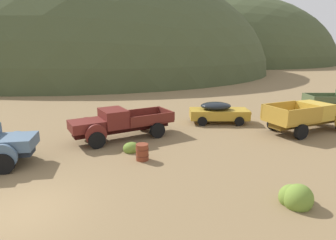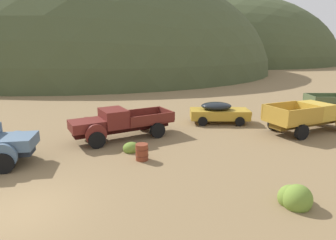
% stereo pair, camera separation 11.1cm
% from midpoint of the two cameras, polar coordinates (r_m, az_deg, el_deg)
% --- Properties ---
extents(ground_plane, '(300.00, 300.00, 0.00)m').
position_cam_midpoint_polar(ground_plane, '(11.36, -27.42, -16.06)').
color(ground_plane, olive).
extents(hill_center, '(76.34, 69.66, 44.50)m').
position_cam_midpoint_polar(hill_center, '(69.12, -13.17, 9.56)').
color(hill_center, '#424C2D').
rests_on(hill_center, ground).
extents(hill_far_right, '(76.96, 57.98, 44.74)m').
position_cam_midpoint_polar(hill_far_right, '(102.03, 11.93, 11.09)').
color(hill_far_right, '#424C2D').
rests_on(hill_far_right, ground).
extents(truck_oxblood, '(6.51, 3.47, 1.89)m').
position_cam_midpoint_polar(truck_oxblood, '(17.35, -10.30, -0.67)').
color(truck_oxblood, black).
rests_on(truck_oxblood, ground).
extents(car_mustard, '(4.79, 2.91, 1.57)m').
position_cam_midpoint_polar(car_mustard, '(21.25, 10.85, 1.56)').
color(car_mustard, '#B28928').
rests_on(car_mustard, ground).
extents(truck_faded_yellow, '(6.45, 3.21, 1.91)m').
position_cam_midpoint_polar(truck_faded_yellow, '(21.26, 27.41, 0.75)').
color(truck_faded_yellow, brown).
rests_on(truck_faded_yellow, ground).
extents(oil_drum_spare, '(0.67, 0.67, 0.83)m').
position_cam_midpoint_polar(oil_drum_spare, '(14.18, -5.07, -6.46)').
color(oil_drum_spare, brown).
rests_on(oil_drum_spare, ground).
extents(bush_front_left, '(0.91, 0.89, 0.68)m').
position_cam_midpoint_polar(bush_front_left, '(15.49, -7.06, -5.65)').
color(bush_front_left, olive).
rests_on(bush_front_left, ground).
extents(bush_front_right, '(1.20, 1.17, 1.07)m').
position_cam_midpoint_polar(bush_front_right, '(11.40, 24.53, -14.13)').
color(bush_front_right, olive).
rests_on(bush_front_right, ground).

